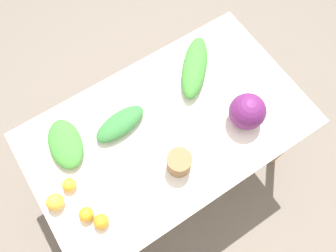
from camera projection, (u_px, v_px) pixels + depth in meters
ground_plane at (168, 166)px, 2.39m from camera, size 8.00×8.00×0.00m
dining_table at (168, 134)px, 1.78m from camera, size 1.45×0.86×0.75m
cabbage_purple at (247, 111)px, 1.63m from camera, size 0.19×0.19×0.19m
paper_bag at (179, 162)px, 1.56m from camera, size 0.12×0.12×0.12m
greens_bunch_dandelion at (120, 124)px, 1.66m from camera, size 0.30×0.16×0.07m
greens_bunch_beet_tops at (195, 67)px, 1.78m from camera, size 0.37×0.38×0.09m
greens_bunch_kale at (65, 144)px, 1.62m from camera, size 0.21×0.30×0.07m
orange_0 at (86, 214)px, 1.49m from camera, size 0.07×0.07×0.07m
orange_1 at (55, 202)px, 1.51m from camera, size 0.08×0.08×0.08m
orange_2 at (69, 184)px, 1.55m from camera, size 0.07×0.07×0.07m
orange_3 at (101, 221)px, 1.48m from camera, size 0.07×0.07×0.07m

